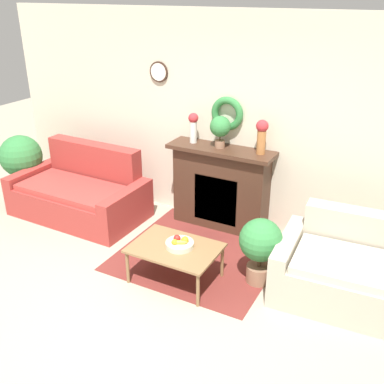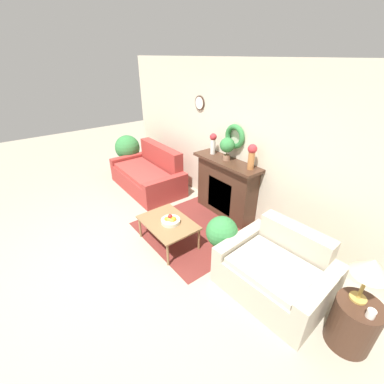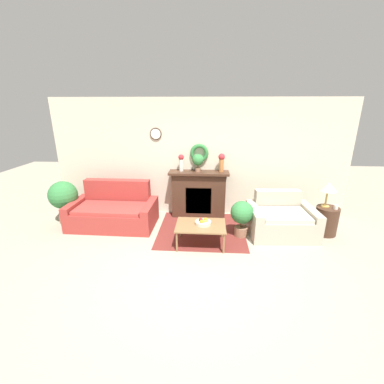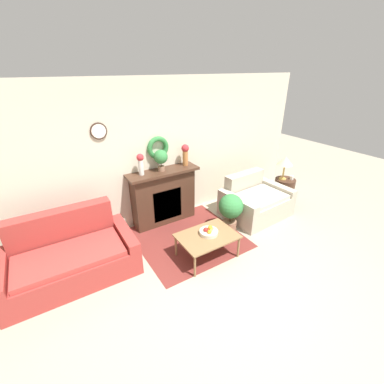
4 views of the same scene
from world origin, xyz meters
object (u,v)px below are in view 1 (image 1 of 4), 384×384
(fireplace, at_px, (221,187))
(vase_on_mantel_right, at_px, (262,134))
(coffee_table, at_px, (175,250))
(couch_left, at_px, (81,193))
(loveseat_right, at_px, (342,270))
(vase_on_mantel_left, at_px, (193,125))
(potted_plant_on_mantel, at_px, (220,128))
(potted_plant_floor_by_loveseat, at_px, (260,244))
(fruit_bowl, at_px, (180,244))
(potted_plant_floor_by_couch, at_px, (21,159))

(fireplace, xyz_separation_m, vase_on_mantel_right, (0.50, 0.01, 0.78))
(coffee_table, height_order, vase_on_mantel_right, vase_on_mantel_right)
(fireplace, relative_size, couch_left, 0.75)
(loveseat_right, bearing_deg, coffee_table, -163.73)
(fireplace, bearing_deg, loveseat_right, -24.24)
(vase_on_mantel_left, bearing_deg, coffee_table, -69.78)
(coffee_table, bearing_deg, potted_plant_on_mantel, 95.03)
(potted_plant_on_mantel, bearing_deg, loveseat_right, -23.49)
(couch_left, relative_size, vase_on_mantel_right, 4.41)
(fireplace, xyz_separation_m, loveseat_right, (1.72, -0.77, -0.26))
(coffee_table, relative_size, potted_plant_on_mantel, 2.32)
(fireplace, relative_size, potted_plant_on_mantel, 3.43)
(potted_plant_floor_by_loveseat, bearing_deg, vase_on_mantel_left, 143.59)
(fruit_bowl, distance_m, vase_on_mantel_left, 1.68)
(fruit_bowl, relative_size, vase_on_mantel_left, 0.78)
(vase_on_mantel_right, bearing_deg, couch_left, -165.56)
(vase_on_mantel_left, distance_m, potted_plant_floor_by_loveseat, 1.83)
(fireplace, distance_m, loveseat_right, 1.90)
(fireplace, xyz_separation_m, vase_on_mantel_left, (-0.41, 0.01, 0.77))
(potted_plant_floor_by_couch, bearing_deg, fireplace, 10.56)
(potted_plant_on_mantel, bearing_deg, potted_plant_floor_by_couch, -169.61)
(couch_left, distance_m, vase_on_mantel_right, 2.63)
(couch_left, relative_size, potted_plant_floor_by_couch, 1.92)
(fruit_bowl, height_order, vase_on_mantel_right, vase_on_mantel_right)
(vase_on_mantel_left, xyz_separation_m, potted_plant_on_mantel, (0.38, -0.02, 0.03))
(vase_on_mantel_left, distance_m, potted_plant_on_mantel, 0.38)
(couch_left, height_order, vase_on_mantel_right, vase_on_mantel_right)
(vase_on_mantel_left, bearing_deg, couch_left, -157.22)
(vase_on_mantel_right, relative_size, potted_plant_on_mantel, 1.04)
(fireplace, height_order, potted_plant_floor_by_loveseat, fireplace)
(fruit_bowl, xyz_separation_m, vase_on_mantel_left, (-0.54, 1.33, 0.87))
(fireplace, height_order, vase_on_mantel_left, vase_on_mantel_left)
(couch_left, distance_m, potted_plant_floor_by_couch, 1.17)
(vase_on_mantel_left, bearing_deg, vase_on_mantel_right, 0.00)
(vase_on_mantel_left, height_order, potted_plant_floor_by_couch, vase_on_mantel_left)
(coffee_table, xyz_separation_m, vase_on_mantel_left, (-0.50, 1.35, 0.95))
(couch_left, relative_size, loveseat_right, 1.37)
(couch_left, distance_m, loveseat_right, 3.57)
(fireplace, bearing_deg, coffee_table, -86.22)
(potted_plant_floor_by_couch, relative_size, potted_plant_floor_by_loveseat, 1.29)
(potted_plant_on_mantel, height_order, potted_plant_floor_by_loveseat, potted_plant_on_mantel)
(coffee_table, bearing_deg, vase_on_mantel_right, 73.14)
(potted_plant_floor_by_couch, bearing_deg, coffee_table, -14.49)
(couch_left, bearing_deg, potted_plant_floor_by_loveseat, -6.49)
(fireplace, xyz_separation_m, potted_plant_floor_by_loveseat, (0.89, -0.96, -0.09))
(fruit_bowl, xyz_separation_m, vase_on_mantel_right, (0.37, 1.33, 0.89))
(fruit_bowl, bearing_deg, fireplace, 95.69)
(vase_on_mantel_right, height_order, potted_plant_floor_by_couch, vase_on_mantel_right)
(couch_left, distance_m, coffee_table, 2.08)
(coffee_table, bearing_deg, vase_on_mantel_left, 110.22)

